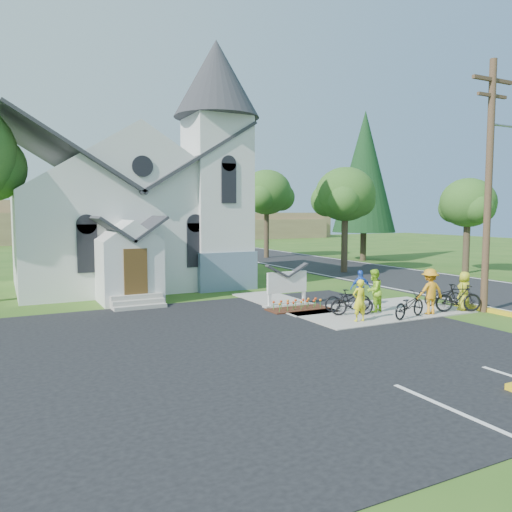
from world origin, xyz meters
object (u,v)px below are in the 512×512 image
bike_3 (458,298)px  cyclist_4 (464,291)px  cyclist_1 (374,291)px  cyclist_3 (430,291)px  church_sign (287,283)px  utility_pole (490,178)px  cyclist_2 (361,288)px  bike_0 (348,299)px  cyclist_0 (359,300)px  bike_1 (352,302)px  bike_2 (409,305)px  bike_4 (443,295)px

bike_3 → cyclist_4: (0.50, 0.14, 0.22)m
cyclist_1 → cyclist_3: (1.70, -1.32, 0.03)m
church_sign → utility_pole: (6.56, -4.70, 4.38)m
cyclist_2 → bike_3: 3.87m
bike_0 → cyclist_1: bearing=-105.2°
bike_0 → cyclist_0: bearing=172.0°
cyclist_0 → bike_1: (0.42, 0.97, -0.26)m
cyclist_0 → cyclist_1: bearing=-140.6°
cyclist_0 → cyclist_3: bearing=-178.9°
utility_pole → cyclist_1: (-4.21, 1.86, -4.49)m
cyclist_2 → bike_2: 2.69m
church_sign → cyclist_4: size_ratio=1.39×
cyclist_0 → bike_0: 1.82m
church_sign → cyclist_3: bearing=-45.8°
cyclist_2 → bike_4: size_ratio=0.91×
cyclist_0 → bike_3: 4.66m
bike_1 → bike_2: size_ratio=0.90×
bike_1 → cyclist_3: size_ratio=0.95×
cyclist_2 → bike_4: bearing=170.7°
cyclist_2 → bike_2: (0.17, -2.68, -0.28)m
utility_pole → cyclist_0: (-5.82, 0.74, -4.58)m
cyclist_3 → bike_1: bearing=-12.6°
church_sign → utility_pole: size_ratio=0.22×
bike_3 → bike_4: size_ratio=1.11×
cyclist_0 → bike_2: 2.12m
utility_pole → cyclist_3: utility_pole is taller
cyclist_3 → bike_3: (1.33, -0.24, -0.33)m
cyclist_3 → bike_3: cyclist_3 is taller
bike_1 → cyclist_2: cyclist_2 is taller
utility_pole → cyclist_1: bearing=156.2°
bike_1 → bike_4: (4.74, -0.14, -0.06)m
bike_0 → bike_2: 2.43m
cyclist_1 → bike_4: (3.55, -0.29, -0.42)m
cyclist_2 → bike_0: bearing=43.9°
church_sign → bike_0: size_ratio=1.13×
bike_4 → bike_0: bearing=96.5°
utility_pole → bike_3: size_ratio=5.27×
bike_0 → cyclist_4: bearing=-97.8°
bike_1 → bike_4: 4.74m
bike_0 → cyclist_4: size_ratio=1.22×
cyclist_0 → bike_0: (0.74, 1.65, -0.27)m
cyclist_2 → bike_4: cyclist_2 is taller
utility_pole → cyclist_4: 4.63m
church_sign → cyclist_2: 3.13m
cyclist_1 → cyclist_2: (0.29, 1.18, -0.09)m
cyclist_1 → cyclist_0: bearing=13.8°
utility_pole → cyclist_4: utility_pole is taller
cyclist_3 → cyclist_2: bearing=-51.1°
cyclist_0 → bike_3: size_ratio=0.82×
church_sign → cyclist_2: size_ratio=1.42×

